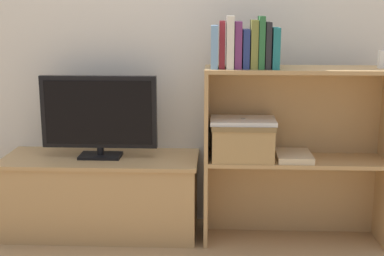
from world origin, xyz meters
The scene contains 19 objects.
ground_plane centered at (0.00, 0.00, 0.00)m, with size 16.00×16.00×0.00m, color #A37F56.
wall_back centered at (0.00, 0.42, 1.20)m, with size 10.00×0.05×2.40m.
tv_stand centered at (-0.49, 0.19, 0.21)m, with size 1.04×0.40×0.43m.
tv centered at (-0.49, 0.19, 0.66)m, with size 0.61×0.14×0.44m.
bookshelf_lower_tier centered at (0.53, 0.19, 0.28)m, with size 0.94×0.27×0.45m.
bookshelf_upper_tier centered at (0.53, 0.19, 0.74)m, with size 0.94×0.27×0.47m.
book_skyblue centered at (0.11, 0.10, 1.02)m, with size 0.03×0.14×0.21m.
book_maroon centered at (0.15, 0.10, 1.03)m, with size 0.03×0.12×0.23m.
book_ivory centered at (0.19, 0.10, 1.04)m, with size 0.04×0.16×0.25m.
book_plum centered at (0.23, 0.10, 1.03)m, with size 0.03×0.14×0.23m.
book_navy centered at (0.27, 0.10, 1.01)m, with size 0.03×0.14×0.19m.
book_olive centered at (0.30, 0.10, 1.03)m, with size 0.04×0.13×0.23m.
book_forest centered at (0.34, 0.10, 1.04)m, with size 0.03×0.15×0.25m.
book_charcoal centered at (0.37, 0.10, 1.03)m, with size 0.03×0.14×0.22m.
book_teal centered at (0.41, 0.10, 1.02)m, with size 0.03×0.15×0.20m.
baby_monitor centered at (0.94, 0.13, 0.96)m, with size 0.05×0.03×0.12m.
storage_basket_left centered at (0.26, 0.12, 0.55)m, with size 0.32×0.24×0.19m.
laptop centered at (0.26, 0.12, 0.65)m, with size 0.33×0.21×0.02m.
magazine_stack centered at (0.52, 0.12, 0.47)m, with size 0.18×0.23×0.03m.
Camera 1 is at (0.12, -2.54, 1.21)m, focal length 50.00 mm.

